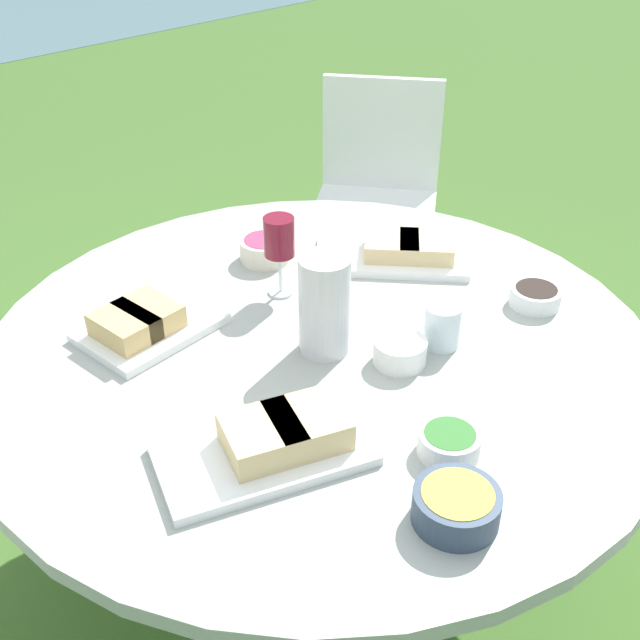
% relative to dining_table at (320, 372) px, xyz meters
% --- Properties ---
extents(ground_plane, '(40.00, 40.00, 0.00)m').
position_rel_dining_table_xyz_m(ground_plane, '(0.00, 0.00, -0.65)').
color(ground_plane, '#446B2B').
extents(dining_table, '(1.48, 1.48, 0.73)m').
position_rel_dining_table_xyz_m(dining_table, '(0.00, 0.00, 0.00)').
color(dining_table, '#4C4C51').
rests_on(dining_table, ground_plane).
extents(chair_near_right, '(0.60, 0.60, 0.89)m').
position_rel_dining_table_xyz_m(chair_near_right, '(1.06, 0.81, -0.12)').
color(chair_near_right, white).
rests_on(chair_near_right, ground_plane).
extents(water_pitcher, '(0.12, 0.11, 0.22)m').
position_rel_dining_table_xyz_m(water_pitcher, '(-0.01, -0.02, 0.19)').
color(water_pitcher, silver).
rests_on(water_pitcher, dining_table).
extents(wine_glass, '(0.07, 0.07, 0.20)m').
position_rel_dining_table_xyz_m(wine_glass, '(0.08, 0.22, 0.23)').
color(wine_glass, silver).
rests_on(wine_glass, dining_table).
extents(platter_bread_main, '(0.31, 0.24, 0.07)m').
position_rel_dining_table_xyz_m(platter_bread_main, '(-0.26, 0.29, 0.11)').
color(platter_bread_main, white).
rests_on(platter_bread_main, dining_table).
extents(platter_charcuterie, '(0.43, 0.33, 0.08)m').
position_rel_dining_table_xyz_m(platter_charcuterie, '(-0.30, -0.20, 0.11)').
color(platter_charcuterie, white).
rests_on(platter_charcuterie, dining_table).
extents(platter_sandwich_side, '(0.41, 0.42, 0.06)m').
position_rel_dining_table_xyz_m(platter_sandwich_side, '(0.41, 0.13, 0.11)').
color(platter_sandwich_side, white).
rests_on(platter_sandwich_side, dining_table).
extents(bowl_fries, '(0.15, 0.15, 0.06)m').
position_rel_dining_table_xyz_m(bowl_fries, '(-0.19, -0.53, 0.11)').
color(bowl_fries, '#334256').
rests_on(bowl_fries, dining_table).
extents(bowl_salad, '(0.11, 0.11, 0.05)m').
position_rel_dining_table_xyz_m(bowl_salad, '(-0.07, -0.42, 0.11)').
color(bowl_salad, white).
rests_on(bowl_salad, dining_table).
extents(bowl_olives, '(0.12, 0.12, 0.05)m').
position_rel_dining_table_xyz_m(bowl_olives, '(0.48, -0.23, 0.11)').
color(bowl_olives, white).
rests_on(bowl_olives, dining_table).
extents(bowl_dip_red, '(0.13, 0.13, 0.06)m').
position_rel_dining_table_xyz_m(bowl_dip_red, '(0.16, 0.37, 0.11)').
color(bowl_dip_red, beige).
rests_on(bowl_dip_red, dining_table).
extents(bowl_dip_cream, '(0.11, 0.11, 0.06)m').
position_rel_dining_table_xyz_m(bowl_dip_cream, '(0.07, -0.17, 0.11)').
color(bowl_dip_cream, white).
rests_on(bowl_dip_cream, dining_table).
extents(cup_water_near, '(0.08, 0.08, 0.10)m').
position_rel_dining_table_xyz_m(cup_water_near, '(0.19, -0.19, 0.13)').
color(cup_water_near, silver).
rests_on(cup_water_near, dining_table).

